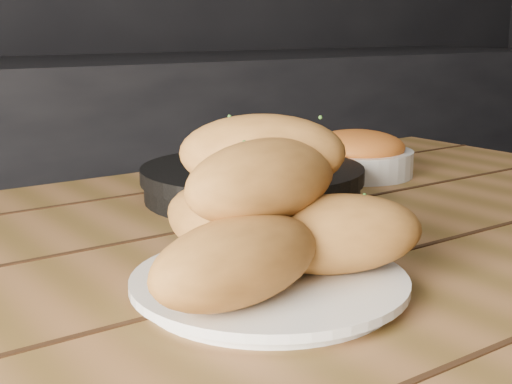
% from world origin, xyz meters
% --- Properties ---
extents(counter, '(2.80, 0.60, 0.90)m').
position_xyz_m(counter, '(0.00, 1.70, 0.45)').
color(counter, black).
rests_on(counter, ground).
extents(table, '(1.62, 0.88, 0.75)m').
position_xyz_m(table, '(-0.52, 0.58, 0.66)').
color(table, brown).
rests_on(table, ground).
extents(plate, '(0.25, 0.25, 0.02)m').
position_xyz_m(plate, '(-0.51, 0.47, 0.76)').
color(plate, white).
rests_on(plate, table).
extents(bread_rolls, '(0.29, 0.23, 0.14)m').
position_xyz_m(bread_rolls, '(-0.51, 0.47, 0.83)').
color(bread_rolls, '#A86B2E').
rests_on(bread_rolls, plate).
extents(skillet, '(0.44, 0.31, 0.05)m').
position_xyz_m(skillet, '(-0.31, 0.77, 0.77)').
color(skillet, black).
rests_on(skillet, table).
extents(bowl, '(0.18, 0.18, 0.07)m').
position_xyz_m(bowl, '(-0.08, 0.80, 0.78)').
color(bowl, white).
rests_on(bowl, table).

